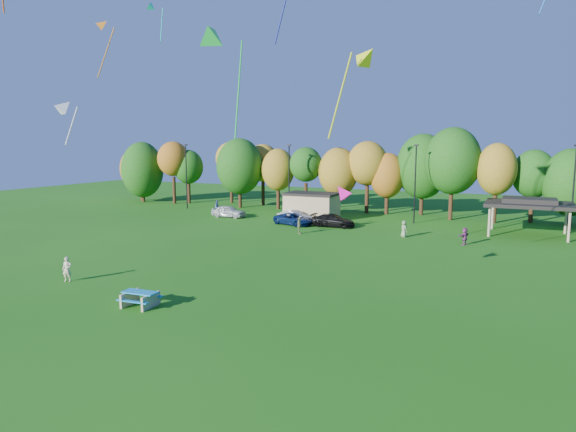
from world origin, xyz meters
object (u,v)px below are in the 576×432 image
at_px(car_d, 333,221).
at_px(car_b, 295,217).
at_px(picnic_table, 140,298).
at_px(kite_flyer, 67,269).
at_px(car_c, 294,219).
at_px(car_a, 229,211).

bearing_deg(car_d, car_b, 77.28).
bearing_deg(car_b, picnic_table, -156.66).
xyz_separation_m(picnic_table, kite_flyer, (-8.05, 2.09, 0.34)).
bearing_deg(car_c, picnic_table, -153.95).
distance_m(kite_flyer, car_d, 30.19).
height_order(car_a, car_b, car_a).
relative_size(car_a, car_b, 1.03).
bearing_deg(kite_flyer, car_d, 50.91).
relative_size(car_c, car_d, 0.99).
xyz_separation_m(kite_flyer, car_d, (8.35, 29.02, -0.14)).
distance_m(car_b, car_d, 5.22).
relative_size(picnic_table, car_a, 0.48).
xyz_separation_m(kite_flyer, car_c, (3.83, 28.37, -0.17)).
distance_m(picnic_table, car_c, 30.76).
relative_size(car_b, car_d, 0.88).
distance_m(picnic_table, car_b, 32.44).
height_order(kite_flyer, car_b, kite_flyer).
bearing_deg(car_c, car_a, 96.14).
height_order(kite_flyer, car_c, kite_flyer).
relative_size(kite_flyer, car_b, 0.39).
distance_m(kite_flyer, car_a, 31.09).
relative_size(kite_flyer, car_c, 0.35).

